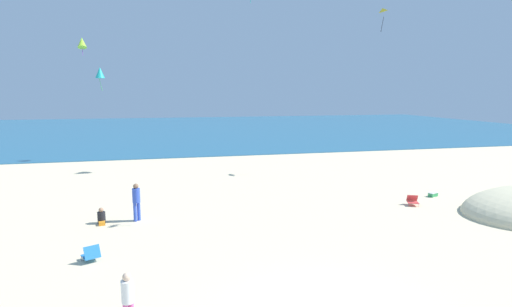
% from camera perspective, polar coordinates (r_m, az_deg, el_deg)
% --- Properties ---
extents(ground_plane, '(120.00, 120.00, 0.00)m').
position_cam_1_polar(ground_plane, '(19.75, -0.86, -8.46)').
color(ground_plane, beige).
extents(ocean_water, '(120.00, 60.00, 0.05)m').
position_cam_1_polar(ocean_water, '(66.14, -9.58, 3.62)').
color(ocean_water, '#236084').
rests_on(ocean_water, ground_plane).
extents(beach_chair_far_right, '(0.72, 0.74, 0.53)m').
position_cam_1_polar(beach_chair_far_right, '(22.36, 21.83, -6.36)').
color(beach_chair_far_right, '#D13D3D').
rests_on(beach_chair_far_right, ground_plane).
extents(beach_chair_far_left, '(0.75, 0.80, 0.59)m').
position_cam_1_polar(beach_chair_far_left, '(15.33, -22.86, -13.33)').
color(beach_chair_far_left, '#2370B2').
rests_on(beach_chair_far_left, ground_plane).
extents(cooler_box, '(0.64, 0.48, 0.24)m').
position_cam_1_polar(cooler_box, '(24.68, 24.36, -5.44)').
color(cooler_box, '#339956').
rests_on(cooler_box, ground_plane).
extents(person_0, '(0.41, 0.63, 0.73)m').
position_cam_1_polar(person_0, '(19.27, -21.56, -8.69)').
color(person_0, black).
rests_on(person_0, ground_plane).
extents(person_1, '(0.43, 0.43, 1.53)m').
position_cam_1_polar(person_1, '(10.72, -18.16, -19.31)').
color(person_1, '#D8599E').
rests_on(person_1, ground_plane).
extents(person_4, '(0.49, 0.49, 1.76)m').
position_cam_1_polar(person_4, '(18.93, -17.02, -6.42)').
color(person_4, blue).
rests_on(person_4, ground_plane).
extents(kite_lime, '(0.95, 1.17, 1.73)m').
position_cam_1_polar(kite_lime, '(40.18, -24.00, 14.55)').
color(kite_lime, '#99DB33').
extents(kite_teal, '(1.08, 1.07, 2.01)m').
position_cam_1_polar(kite_teal, '(36.63, -21.77, 10.88)').
color(kite_teal, '#1EADAD').
extents(kite_yellow, '(0.65, 0.76, 1.70)m').
position_cam_1_polar(kite_yellow, '(30.73, 17.93, 19.25)').
color(kite_yellow, yellow).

